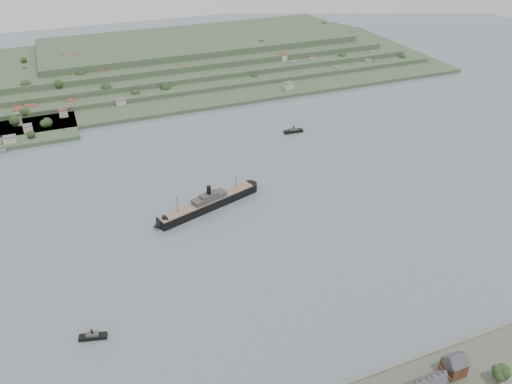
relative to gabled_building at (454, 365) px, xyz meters
name	(u,v)px	position (x,y,z in m)	size (l,w,h in m)	color
ground	(276,221)	(-27.50, 164.00, -8.19)	(1400.00, 1400.00, 0.00)	slate
gabled_building	(454,365)	(0.00, 0.00, 0.00)	(10.40, 10.18, 14.09)	#482819
far_peninsula	(180,60)	(0.41, 557.10, 3.69)	(760.00, 309.00, 30.00)	#3C5337
steamship	(205,205)	(-73.15, 199.41, -3.84)	(95.58, 38.62, 23.54)	black
tugboat	(93,336)	(-171.20, 96.38, -6.48)	(16.10, 7.88, 7.00)	black
ferry_west	(65,133)	(-166.51, 389.00, -6.66)	(17.49, 9.76, 6.33)	black
ferry_east	(293,131)	(54.28, 303.53, -6.38)	(20.35, 6.94, 7.51)	black
fig_tree	(502,373)	(18.03, -13.49, 0.72)	(10.14, 8.78, 11.32)	#442E1F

